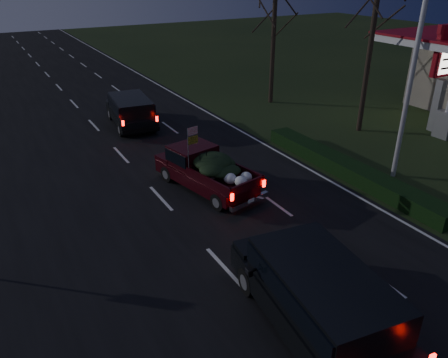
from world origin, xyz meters
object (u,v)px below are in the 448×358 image
light_pole (417,44)px  gas_price_pylon (447,61)px  pickup_truck (205,168)px  lead_suv (131,109)px  rear_suv (319,293)px

light_pole → gas_price_pylon: light_pole is taller
gas_price_pylon → pickup_truck: gas_price_pylon is taller
lead_suv → rear_suv: (-1.13, -17.04, 0.12)m
light_pole → lead_suv: (-7.63, 11.80, -4.46)m
light_pole → gas_price_pylon: size_ratio=1.64×
pickup_truck → lead_suv: (-0.07, 8.87, 0.11)m
light_pole → rear_suv: 11.09m
gas_price_pylon → pickup_truck: 14.35m
light_pole → gas_price_pylon: 7.36m
gas_price_pylon → pickup_truck: bearing=-179.7°
light_pole → rear_suv: (-8.76, -5.24, -4.34)m
pickup_truck → lead_suv: 8.87m
rear_suv → pickup_truck: bearing=89.2°
light_pole → pickup_truck: size_ratio=1.86×
gas_price_pylon → rear_suv: (-15.26, -8.23, -2.62)m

